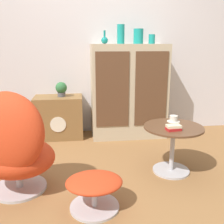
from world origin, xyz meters
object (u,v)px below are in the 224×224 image
Objects in this scene: teacup at (174,119)px; sideboard at (128,91)px; vase_leftmost at (105,40)px; vase_inner_right at (138,36)px; vase_rightmost at (152,39)px; tv_console at (59,117)px; potted_plant at (61,89)px; egg_chair at (12,146)px; coffee_table at (173,142)px; vase_inner_left at (121,34)px; book_stack at (174,128)px; ottoman at (94,187)px.

sideboard is at bearing 106.12° from teacup.
vase_inner_right is (0.44, 0.00, 0.04)m from vase_leftmost.
tv_console is at bearing 178.41° from vase_rightmost.
vase_leftmost is 1.38× the size of vase_rightmost.
vase_rightmost is at bearing -1.59° from tv_console.
vase_rightmost is at bearing -1.68° from potted_plant.
egg_chair is 2.21m from vase_rightmost.
coffee_table is at bearing 8.00° from egg_chair.
vase_inner_left is 1.27× the size of vase_inner_right.
vase_inner_left reaches higher than vase_leftmost.
vase_rightmost reaches higher than teacup.
coffee_table is at bearing -109.14° from teacup.
sideboard is at bearing -178.14° from vase_inner_right.
vase_inner_left reaches higher than book_stack.
coffee_table is 2.96× the size of potted_plant.
ottoman is at bearing -117.88° from vase_rightmost.
teacup is at bearing -73.88° from sideboard.
vase_rightmost is (1.24, -0.03, 1.02)m from tv_console.
potted_plant is at bearing 177.51° from sideboard.
egg_chair is at bearing -101.75° from tv_console.
egg_chair is 1.83m from vase_leftmost.
book_stack reaches higher than coffee_table.
ottoman is 3.14× the size of book_stack.
book_stack is (-0.09, -0.26, -0.00)m from teacup.
egg_chair is at bearing -124.24° from vase_leftmost.
vase_leftmost reaches higher than sideboard.
vase_leftmost is at bearing 180.00° from vase_rightmost.
vase_inner_left is at bearing 0.00° from vase_leftmost.
vase_inner_right reaches higher than tv_console.
vase_inner_right is (0.69, 1.64, 1.15)m from ottoman.
tv_console reaches higher than book_stack.
sideboard reaches higher than book_stack.
egg_chair is 5.56× the size of vase_leftmost.
vase_inner_left is at bearing 50.09° from egg_chair.
egg_chair reaches higher than book_stack.
vase_inner_left is 1.72× the size of book_stack.
vase_inner_right is 1.35× the size of book_stack.
vase_leftmost is 1.56m from book_stack.
vase_rightmost is (0.07, 1.13, 0.98)m from coffee_table.
sideboard is 6.39× the size of potted_plant.
coffee_table is at bearing 68.90° from book_stack.
book_stack is at bearing -81.31° from sideboard.
vase_rightmost is at bearing 89.13° from teacup.
egg_chair is (-1.23, -1.33, -0.19)m from sideboard.
teacup is (1.51, 0.35, 0.07)m from egg_chair.
vase_leftmost is at bearing 121.48° from teacup.
vase_rightmost is (0.30, 0.00, 0.68)m from sideboard.
potted_plant is 1.68m from book_stack.
potted_plant is at bearing 0.68° from tv_console.
sideboard is at bearing -0.70° from vase_leftmost.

